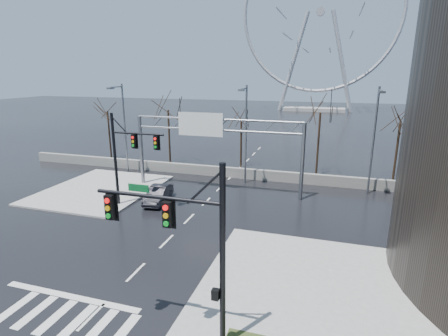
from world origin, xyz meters
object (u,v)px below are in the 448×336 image
at_px(signal_mast_far, 126,152).
at_px(sign_gantry, 212,139).
at_px(signal_mast_near, 189,237).
at_px(car, 158,194).
at_px(ferris_wheel, 320,19).

height_order(signal_mast_far, sign_gantry, signal_mast_far).
bearing_deg(signal_mast_near, car, 121.95).
xyz_separation_m(sign_gantry, car, (-3.67, -4.26, -4.46)).
height_order(signal_mast_far, car, signal_mast_far).
bearing_deg(car, sign_gantry, 41.00).
distance_m(sign_gantry, ferris_wheel, 82.91).
bearing_deg(sign_gantry, ferris_wheel, 86.16).
relative_size(signal_mast_near, car, 1.83).
height_order(ferris_wheel, car, ferris_wheel).
relative_size(sign_gantry, ferris_wheel, 0.32).
bearing_deg(car, signal_mast_far, -144.65).
height_order(signal_mast_near, signal_mast_far, same).
relative_size(signal_mast_near, signal_mast_far, 1.00).
distance_m(signal_mast_far, ferris_wheel, 89.30).
bearing_deg(car, signal_mast_near, -66.32).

